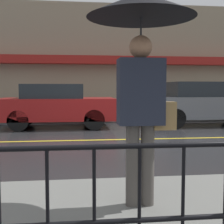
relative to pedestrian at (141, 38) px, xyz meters
The scene contains 8 objects.
ground_plane 5.29m from the pedestrian, 86.49° to the left, with size 80.00×80.00×0.00m, color #262628.
sidewalk_near 1.88m from the pedestrian, 40.44° to the right, with size 28.00×2.57×0.11m.
sidewalk_far 9.99m from the pedestrian, 88.24° to the left, with size 28.00×1.98×0.11m.
lane_marking 5.29m from the pedestrian, 86.49° to the left, with size 25.20×0.12×0.01m.
building_storefront 10.95m from the pedestrian, 88.42° to the left, with size 28.00×0.85×5.15m.
pedestrian is the anchor object (origin of this frame).
car_red 7.94m from the pedestrian, 99.59° to the left, with size 3.90×1.89×1.51m.
car_grey 8.81m from the pedestrian, 62.43° to the left, with size 4.41×1.73×1.60m.
Camera 1 is at (-1.00, -8.15, 1.37)m, focal length 50.00 mm.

